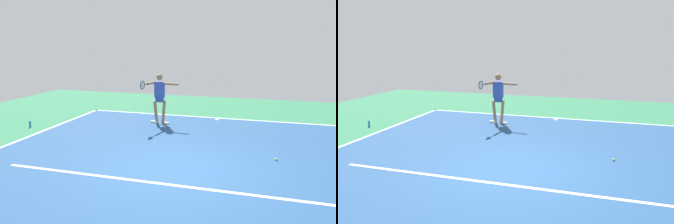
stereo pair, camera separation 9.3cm
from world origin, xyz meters
TOP-DOWN VIEW (x-y plane):
  - ground_plane at (0.00, 0.00)m, footprint 21.29×21.29m
  - court_surface at (0.00, 0.00)m, footprint 10.68×11.37m
  - court_line_baseline_near at (0.00, -5.64)m, footprint 10.68×0.10m
  - court_line_service at (0.00, 0.93)m, footprint 8.01×0.10m
  - court_line_centre_mark at (0.00, -5.44)m, footprint 0.10×0.30m
  - tennis_player at (1.90, -4.12)m, footprint 1.09×1.19m
  - tennis_ball_near_player at (-2.14, -1.27)m, footprint 0.07×0.07m
  - water_bottle at (6.05, -2.32)m, footprint 0.07×0.07m

SIDE VIEW (x-z plane):
  - ground_plane at x=0.00m, z-range 0.00..0.00m
  - court_surface at x=0.00m, z-range 0.00..0.00m
  - court_line_baseline_near at x=0.00m, z-range 0.00..0.01m
  - court_line_service at x=0.00m, z-range 0.00..0.01m
  - court_line_centre_mark at x=0.00m, z-range 0.00..0.01m
  - tennis_ball_near_player at x=-2.14m, z-range 0.00..0.07m
  - water_bottle at x=6.05m, z-range 0.00..0.22m
  - tennis_player at x=1.90m, z-range 0.15..1.96m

